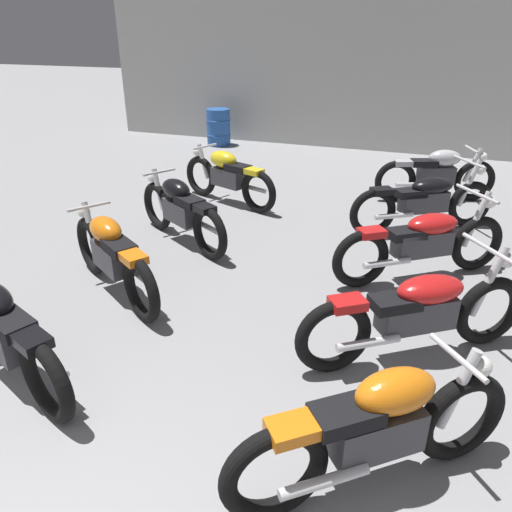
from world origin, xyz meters
The scene contains 11 objects.
back_wall centered at (0.00, 11.59, 1.80)m, with size 13.03×0.24×3.60m, color #B2B2AD.
motorcycle_left_row_1 centered at (-1.45, 2.25, 0.46)m, with size 1.88×0.82×0.88m.
motorcycle_left_row_2 centered at (-1.50, 3.75, 0.46)m, with size 1.73×1.13×0.88m.
motorcycle_left_row_3 centered at (-1.48, 5.23, 0.46)m, with size 1.76×1.09×0.88m.
motorcycle_left_row_4 centered at (-1.54, 6.90, 0.46)m, with size 1.88×0.82×0.88m.
motorcycle_right_row_1 centered at (1.46, 2.24, 0.46)m, with size 1.58×1.35×0.88m.
motorcycle_right_row_2 centered at (1.59, 3.71, 0.45)m, with size 1.83×1.36×0.97m.
motorcycle_right_row_3 centered at (1.55, 5.27, 0.45)m, with size 1.81×1.38×0.97m.
motorcycle_right_row_4 centered at (1.49, 6.76, 0.45)m, with size 1.86×1.30×0.97m.
motorcycle_right_row_5 centered at (1.59, 8.21, 0.46)m, with size 1.88×0.81×0.88m.
oil_drum centered at (-3.46, 10.78, 0.43)m, with size 0.59×0.59×0.85m.
Camera 1 is at (1.54, -0.08, 2.64)m, focal length 34.30 mm.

